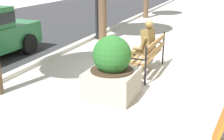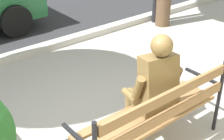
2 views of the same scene
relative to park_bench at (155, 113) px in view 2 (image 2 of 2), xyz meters
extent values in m
cube|color=#B2AFA8|center=(-0.26, 3.13, -0.48)|extent=(60.00, 0.20, 0.12)
cube|color=olive|center=(0.00, -0.07, -0.09)|extent=(1.70, 0.12, 0.04)
cube|color=olive|center=(0.00, 0.11, -0.09)|extent=(1.70, 0.12, 0.04)
cube|color=olive|center=(0.00, 0.29, -0.09)|extent=(1.70, 0.12, 0.04)
cube|color=olive|center=(0.00, -0.16, 0.08)|extent=(1.70, 0.04, 0.11)
cube|color=olive|center=(0.00, -0.16, 0.30)|extent=(1.70, 0.04, 0.11)
cube|color=black|center=(-0.88, 0.11, 0.08)|extent=(0.04, 0.48, 0.03)
cylinder|color=black|center=(0.88, 0.30, -0.32)|extent=(0.04, 0.04, 0.45)
cylinder|color=black|center=(0.88, -0.17, -0.07)|extent=(0.04, 0.04, 0.95)
cube|color=black|center=(0.88, 0.10, 0.08)|extent=(0.04, 0.48, 0.03)
cube|color=brown|center=(0.11, 0.17, 0.02)|extent=(0.40, 0.39, 0.16)
cube|color=brown|center=(0.09, 0.07, 0.34)|extent=(0.42, 0.36, 0.55)
sphere|color=brown|center=(0.09, 0.06, 0.72)|extent=(0.22, 0.22, 0.22)
cylinder|color=brown|center=(-0.12, 0.14, 0.29)|extent=(0.13, 0.20, 0.29)
cylinder|color=brown|center=(-0.10, 0.28, 0.12)|extent=(0.14, 0.28, 0.10)
cylinder|color=brown|center=(0.31, 0.04, 0.29)|extent=(0.13, 0.20, 0.29)
cylinder|color=brown|center=(0.35, 0.17, 0.12)|extent=(0.14, 0.28, 0.10)
cylinder|color=brown|center=(0.06, 0.32, -0.02)|extent=(0.21, 0.38, 0.14)
cylinder|color=brown|center=(0.10, 0.50, -0.29)|extent=(0.11, 0.11, 0.50)
cube|color=brown|center=(0.11, 0.56, -0.51)|extent=(0.16, 0.26, 0.07)
cylinder|color=brown|center=(0.23, 0.28, -0.02)|extent=(0.21, 0.38, 0.14)
cylinder|color=brown|center=(0.27, 0.46, -0.29)|extent=(0.11, 0.11, 0.50)
cube|color=brown|center=(0.28, 0.52, -0.51)|extent=(0.16, 0.26, 0.07)
cube|color=brown|center=(0.42, 0.53, -0.46)|extent=(0.31, 0.24, 0.16)
cylinder|color=black|center=(0.29, 4.07, -0.22)|extent=(0.64, 0.23, 0.64)
camera|label=1|loc=(-7.01, -1.87, 2.04)|focal=46.32mm
camera|label=2|loc=(-2.08, -1.87, 2.01)|focal=52.99mm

